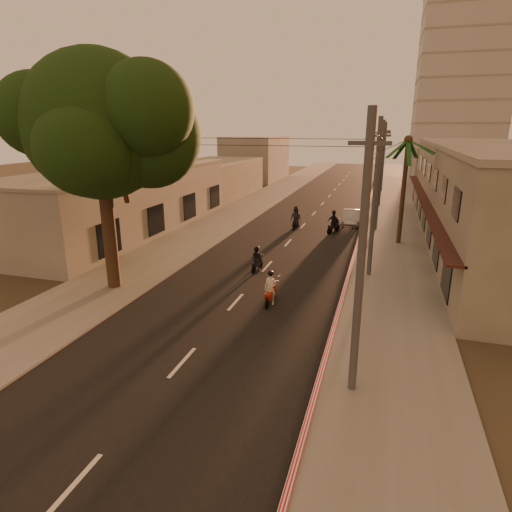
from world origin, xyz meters
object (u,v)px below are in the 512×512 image
object	(u,v)px
scooter_mid_a	(257,260)
scooter_far_a	(296,218)
broadleaf_tree	(107,126)
palm_tree	(408,146)
scooter_red	(270,290)
parked_car	(351,217)
scooter_mid_b	(333,223)

from	to	relation	value
scooter_mid_a	scooter_far_a	xyz separation A→B (m)	(-0.07, 11.97, 0.16)
broadleaf_tree	palm_tree	distance (m)	20.18
broadleaf_tree	palm_tree	size ratio (longest dim) A/B	1.48
broadleaf_tree	scooter_red	xyz separation A→B (m)	(8.34, 0.16, -7.71)
parked_car	broadleaf_tree	bearing A→B (deg)	-121.63
broadleaf_tree	parked_car	bearing A→B (deg)	61.67
scooter_mid_a	scooter_mid_b	world-z (taller)	scooter_mid_b
broadleaf_tree	palm_tree	xyz separation A→B (m)	(14.61, 13.86, -1.33)
scooter_red	scooter_far_a	xyz separation A→B (m)	(-2.17, 16.63, 0.11)
broadleaf_tree	scooter_mid_b	distance (m)	20.07
scooter_far_a	palm_tree	bearing A→B (deg)	-19.81
scooter_mid_b	scooter_far_a	xyz separation A→B (m)	(-3.32, 0.82, -0.01)
palm_tree	scooter_mid_b	bearing A→B (deg)	157.54
palm_tree	scooter_red	xyz separation A→B (m)	(-6.27, -13.70, -6.38)
scooter_far_a	scooter_mid_b	bearing A→B (deg)	-14.49
scooter_red	scooter_mid_b	bearing A→B (deg)	86.58
scooter_mid_a	parked_car	distance (m)	15.52
scooter_mid_a	scooter_far_a	bearing A→B (deg)	96.35
broadleaf_tree	parked_car	xyz separation A→B (m)	(10.63, 19.71, -7.81)
scooter_red	parked_car	distance (m)	19.69
parked_car	palm_tree	bearing A→B (deg)	-59.06
scooter_mid_a	scooter_far_a	distance (m)	11.97
scooter_far_a	broadleaf_tree	bearing A→B (deg)	-110.81
scooter_red	scooter_far_a	world-z (taller)	scooter_far_a
scooter_mid_b	broadleaf_tree	bearing A→B (deg)	-98.52
scooter_mid_a	parked_car	bearing A→B (deg)	79.60
palm_tree	scooter_mid_a	bearing A→B (deg)	-132.82
scooter_far_a	parked_car	world-z (taller)	scooter_far_a
broadleaf_tree	scooter_mid_a	distance (m)	11.06
scooter_mid_b	scooter_far_a	size ratio (longest dim) A/B	0.97
scooter_mid_b	scooter_red	bearing A→B (deg)	-71.97
scooter_mid_a	palm_tree	bearing A→B (deg)	53.18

